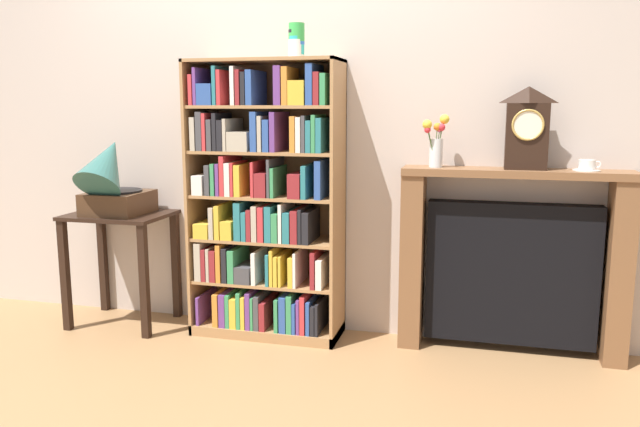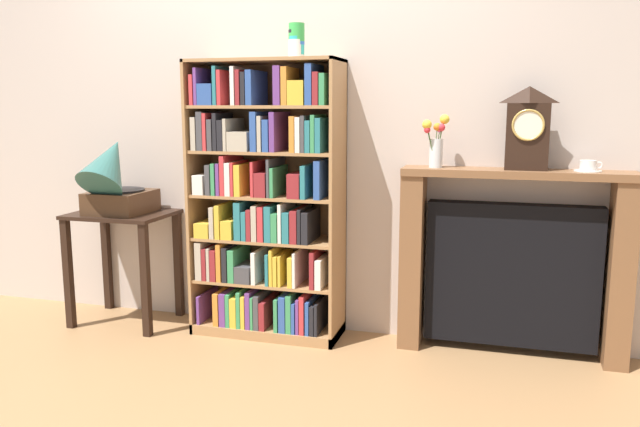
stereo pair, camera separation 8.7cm
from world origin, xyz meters
The scene contains 10 objects.
ground_plane centered at (0.00, 0.00, -0.01)m, with size 8.13×6.40×0.02m, color #997047.
wall_back centered at (0.22, 0.30, 1.30)m, with size 5.13×0.08×2.60m, color beige.
bookshelf centered at (-0.01, 0.08, 0.75)m, with size 0.87×0.33×1.59m.
cup_stack centered at (0.20, 0.05, 1.68)m, with size 0.09×0.09×0.18m.
side_table_left centered at (-0.92, 0.03, 0.52)m, with size 0.59×0.45×0.69m.
gramophone centered at (-0.92, -0.03, 0.91)m, with size 0.33×0.49×0.52m.
fireplace_mantel centered at (1.37, 0.16, 0.50)m, with size 1.18×0.23×1.01m.
mantel_clock centered at (1.42, 0.14, 1.22)m, with size 0.21×0.12×0.43m.
flower_vase centered at (0.95, 0.14, 1.14)m, with size 0.14×0.11×0.28m.
teacup_with_saucer centered at (1.72, 0.14, 1.03)m, with size 0.14×0.13×0.06m.
Camera 2 is at (1.30, -3.29, 1.34)m, focal length 35.46 mm.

